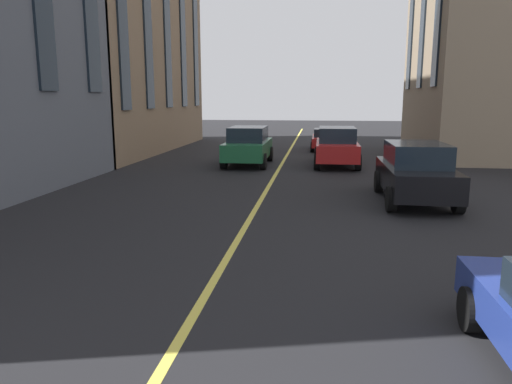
{
  "coord_description": "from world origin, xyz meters",
  "views": [
    {
      "loc": [
        7.26,
        -1.84,
        3.27
      ],
      "look_at": [
        16.38,
        -0.65,
        1.48
      ],
      "focal_mm": 34.0,
      "sensor_mm": 36.0,
      "label": 1
    }
  ],
  "objects_px": {
    "car_green_parked_a": "(248,145)",
    "car_red_mid": "(337,146)",
    "car_red_parked_b": "(327,139)",
    "car_black_oncoming": "(416,172)"
  },
  "relations": [
    {
      "from": "car_green_parked_a",
      "to": "car_red_parked_b",
      "type": "xyz_separation_m",
      "value": [
        7.49,
        -3.94,
        -0.27
      ]
    },
    {
      "from": "car_black_oncoming",
      "to": "car_red_parked_b",
      "type": "distance_m",
      "value": 15.68
    },
    {
      "from": "car_green_parked_a",
      "to": "car_red_parked_b",
      "type": "distance_m",
      "value": 8.47
    },
    {
      "from": "car_green_parked_a",
      "to": "car_red_mid",
      "type": "height_order",
      "value": "same"
    },
    {
      "from": "car_green_parked_a",
      "to": "car_black_oncoming",
      "type": "height_order",
      "value": "same"
    },
    {
      "from": "car_black_oncoming",
      "to": "car_red_mid",
      "type": "xyz_separation_m",
      "value": [
        8.17,
        2.21,
        0.0
      ]
    },
    {
      "from": "car_green_parked_a",
      "to": "car_red_mid",
      "type": "relative_size",
      "value": 1.0
    },
    {
      "from": "car_green_parked_a",
      "to": "car_black_oncoming",
      "type": "bearing_deg",
      "value": -140.64
    },
    {
      "from": "car_red_mid",
      "to": "car_red_parked_b",
      "type": "distance_m",
      "value": 7.3
    },
    {
      "from": "car_green_parked_a",
      "to": "car_red_mid",
      "type": "distance_m",
      "value": 4.33
    }
  ]
}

